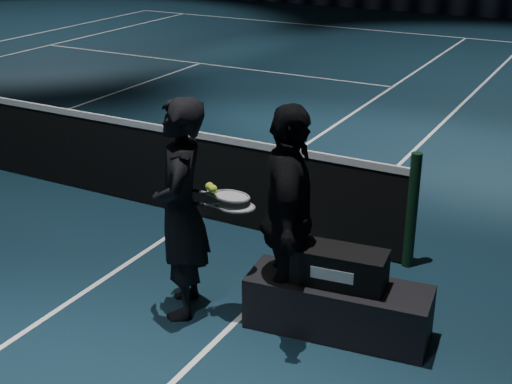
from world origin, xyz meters
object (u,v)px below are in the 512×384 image
player_bench (338,307)px  racket_bag (340,267)px  racket_lower (237,207)px  player_a (181,210)px  player_b (288,219)px  tennis_balls (212,185)px  racket_upper (232,196)px

player_bench → racket_bag: racket_bag is taller
racket_bag → racket_lower: size_ratio=1.04×
player_a → player_b: 0.85m
player_bench → tennis_balls: 1.35m
racket_bag → racket_lower: 0.90m
player_bench → racket_bag: bearing=0.0°
player_a → tennis_balls: size_ratio=14.95×
racket_upper → player_bench: bearing=-10.8°
player_a → racket_lower: player_a is taller
player_b → tennis_balls: player_b is taller
racket_bag → racket_upper: (-0.85, -0.15, 0.46)m
racket_bag → player_b: 0.53m
player_a → player_bench: bearing=76.9°
player_bench → player_b: size_ratio=0.79×
racket_upper → tennis_balls: tennis_balls is taller
player_a → racket_lower: (0.43, 0.13, 0.06)m
player_a → player_b: (0.81, 0.25, 0.00)m
player_bench → player_a: size_ratio=0.79×
player_a → player_b: same height
player_bench → player_b: (-0.41, -0.06, 0.69)m
player_bench → racket_lower: bearing=-174.5°
player_bench → tennis_balls: (-0.98, -0.23, 0.91)m
player_bench → player_b: 0.80m
player_bench → tennis_balls: size_ratio=11.77×
racket_bag → player_a: 1.30m
racket_lower → racket_upper: racket_upper is taller
player_b → racket_lower: (-0.38, -0.12, 0.06)m
racket_bag → racket_lower: (-0.79, -0.18, 0.39)m
player_bench → player_b: bearing=-178.7°
player_bench → racket_upper: 1.19m
racket_lower → racket_bag: bearing=-4.4°
tennis_balls → player_a: bearing=-161.9°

